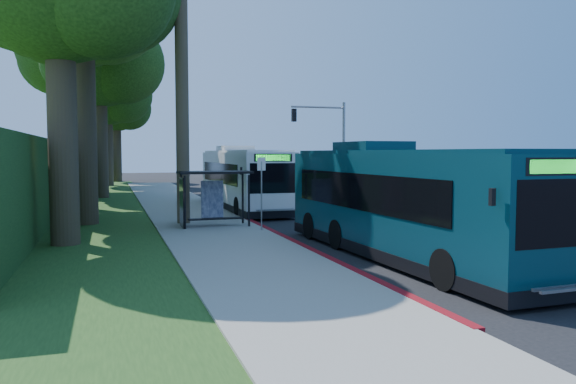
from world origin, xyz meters
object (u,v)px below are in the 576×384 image
object	(u,v)px
white_bus	(243,178)
teal_bus	(401,201)
pickup	(316,193)
bus_shelter	(209,188)

from	to	relation	value
white_bus	teal_bus	size ratio (longest dim) A/B	1.01
white_bus	teal_bus	distance (m)	17.11
white_bus	teal_bus	bearing A→B (deg)	-86.31
teal_bus	pickup	size ratio (longest dim) A/B	2.53
white_bus	pickup	world-z (taller)	white_bus
bus_shelter	white_bus	bearing A→B (deg)	67.11
bus_shelter	pickup	world-z (taller)	bus_shelter
pickup	teal_bus	bearing A→B (deg)	-120.46
teal_bus	bus_shelter	bearing A→B (deg)	115.65
bus_shelter	pickup	bearing A→B (deg)	49.01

